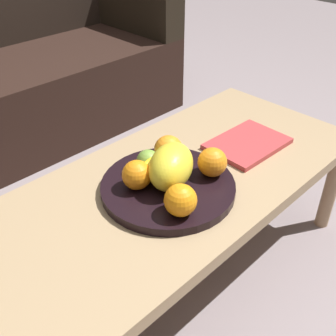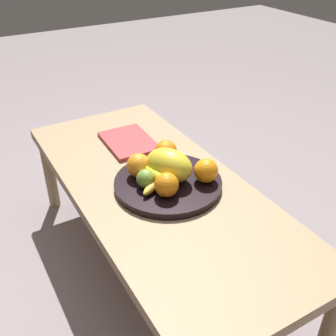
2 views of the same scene
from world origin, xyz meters
TOP-DOWN VIEW (x-y plane):
  - ground_plane at (0.00, 0.00)m, footprint 8.00×8.00m
  - coffee_table at (0.00, 0.00)m, footprint 1.29×0.56m
  - couch at (0.13, 1.26)m, footprint 1.70×0.70m
  - fruit_bowl at (-0.03, -0.03)m, footprint 0.37×0.37m
  - melon_large_front at (-0.02, -0.03)m, footprint 0.20×0.18m
  - orange_front at (-0.09, -0.13)m, footprint 0.08×0.08m
  - orange_left at (-0.10, 0.02)m, footprint 0.08×0.08m
  - orange_right at (0.05, 0.05)m, footprint 0.08×0.08m
  - orange_back at (0.09, -0.08)m, footprint 0.08×0.08m
  - apple_front at (-0.03, 0.06)m, footprint 0.07×0.07m
  - banana_bunch at (-0.04, 0.02)m, footprint 0.16×0.15m
  - magazine at (0.32, -0.04)m, footprint 0.26×0.19m

SIDE VIEW (x-z plane):
  - ground_plane at x=0.00m, z-range 0.00..0.00m
  - couch at x=0.13m, z-range -0.15..0.75m
  - coffee_table at x=0.00m, z-range 0.16..0.55m
  - magazine at x=0.32m, z-range 0.40..0.41m
  - fruit_bowl at x=-0.03m, z-range 0.40..0.42m
  - banana_bunch at x=-0.04m, z-range 0.42..0.48m
  - apple_front at x=-0.03m, z-range 0.42..0.49m
  - orange_left at x=-0.10m, z-range 0.42..0.50m
  - orange_front at x=-0.09m, z-range 0.42..0.50m
  - orange_back at x=0.09m, z-range 0.42..0.50m
  - orange_right at x=0.05m, z-range 0.42..0.51m
  - melon_large_front at x=-0.02m, z-range 0.42..0.53m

